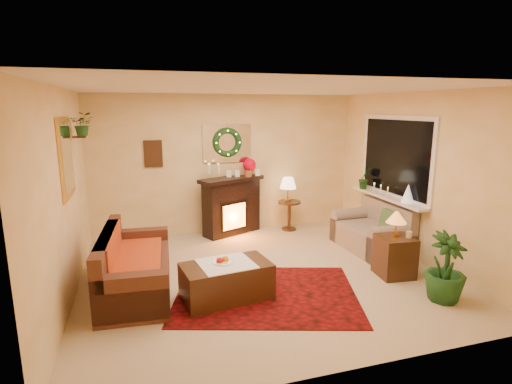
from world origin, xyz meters
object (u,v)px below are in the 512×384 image
object	(u,v)px
sofa	(136,259)
side_table_round	(289,214)
fireplace	(232,205)
end_table_square	(394,257)
loveseat	(371,225)
coffee_table	(227,283)

from	to	relation	value
sofa	side_table_round	xyz separation A→B (m)	(2.88, 1.90, -0.10)
fireplace	end_table_square	world-z (taller)	fireplace
sofa	fireplace	world-z (taller)	fireplace
loveseat	side_table_round	distance (m)	1.70
side_table_round	end_table_square	xyz separation A→B (m)	(0.63, -2.48, -0.05)
coffee_table	sofa	bearing A→B (deg)	144.51
sofa	loveseat	distance (m)	3.82
loveseat	side_table_round	bearing A→B (deg)	120.34
sofa	coffee_table	size ratio (longest dim) A/B	1.72
loveseat	coffee_table	size ratio (longest dim) A/B	1.25
loveseat	coffee_table	world-z (taller)	loveseat
fireplace	coffee_table	distance (m)	2.69
fireplace	coffee_table	xyz separation A→B (m)	(-0.68, -2.58, -0.34)
end_table_square	coffee_table	xyz separation A→B (m)	(-2.44, 0.01, -0.06)
loveseat	fireplace	bearing A→B (deg)	140.84
side_table_round	end_table_square	bearing A→B (deg)	-75.67
fireplace	coffee_table	world-z (taller)	fireplace
end_table_square	coffee_table	size ratio (longest dim) A/B	0.53
fireplace	side_table_round	distance (m)	1.16
loveseat	end_table_square	size ratio (longest dim) A/B	2.36
fireplace	sofa	bearing A→B (deg)	-154.60
side_table_round	coffee_table	world-z (taller)	side_table_round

